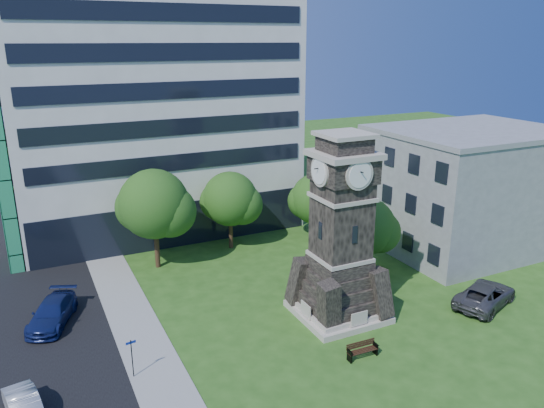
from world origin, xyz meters
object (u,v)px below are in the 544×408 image
park_bench (362,349)px  car_east_lot (485,295)px  car_street_north (52,313)px  street_sign (132,354)px  clock_tower (341,240)px

park_bench → car_east_lot: bearing=9.1°
car_street_north → street_sign: street_sign is taller
car_east_lot → park_bench: (-11.27, -1.52, -0.27)m
car_east_lot → park_bench: bearing=77.4°
clock_tower → car_street_north: 19.12m
park_bench → street_sign: 12.88m
car_east_lot → street_sign: 23.66m
clock_tower → car_street_north: clock_tower is taller
car_street_north → car_east_lot: 28.93m
street_sign → car_east_lot: bearing=-13.3°
clock_tower → car_street_north: size_ratio=2.34×
car_east_lot → clock_tower: bearing=50.8°
car_east_lot → street_sign: street_sign is taller
car_street_north → park_bench: bearing=-14.5°
clock_tower → street_sign: (-13.74, -1.04, -3.85)m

